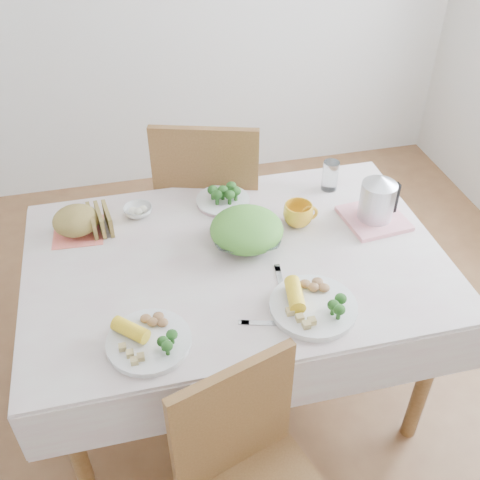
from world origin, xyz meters
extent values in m
plane|color=brown|center=(0.00, 0.00, 0.00)|extent=(3.60, 3.60, 0.00)
cube|color=brown|center=(0.00, 0.00, 0.38)|extent=(1.40, 0.90, 0.75)
cube|color=beige|center=(0.00, 0.00, 0.76)|extent=(1.50, 1.00, 0.01)
cube|color=brown|center=(0.04, 0.68, 0.46)|extent=(0.59, 0.59, 1.04)
imported|color=white|center=(0.06, 0.07, 0.79)|extent=(0.29, 0.29, 0.06)
cylinder|color=white|center=(-0.35, -0.34, 0.77)|extent=(0.35, 0.35, 0.02)
cylinder|color=white|center=(0.18, -0.32, 0.77)|extent=(0.39, 0.39, 0.02)
cylinder|color=beige|center=(0.02, 0.34, 0.77)|extent=(0.22, 0.22, 0.02)
cube|color=#FA7361|center=(-0.55, 0.28, 0.76)|extent=(0.20, 0.20, 0.00)
ellipsoid|color=olive|center=(-0.55, 0.28, 0.82)|extent=(0.19, 0.18, 0.10)
imported|color=white|center=(-0.32, 0.34, 0.78)|extent=(0.12, 0.12, 0.04)
imported|color=yellow|center=(0.28, 0.13, 0.81)|extent=(0.13, 0.13, 0.09)
cylinder|color=white|center=(0.48, 0.34, 0.83)|extent=(0.08, 0.08, 0.13)
cube|color=pink|center=(0.58, 0.09, 0.77)|extent=(0.25, 0.25, 0.02)
cylinder|color=#B2B5BA|center=(0.58, 0.09, 0.88)|extent=(0.16, 0.16, 0.19)
cube|color=silver|center=(0.12, -0.17, 0.76)|extent=(0.05, 0.18, 0.00)
cube|color=silver|center=(0.02, -0.34, 0.76)|extent=(0.16, 0.06, 0.00)
camera|label=1|loc=(-0.34, -1.50, 2.09)|focal=42.00mm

